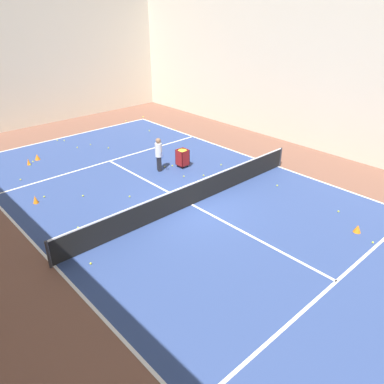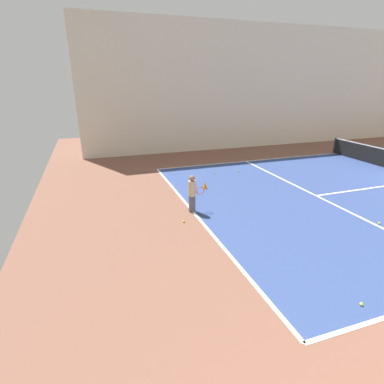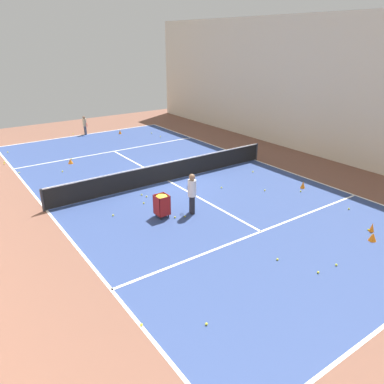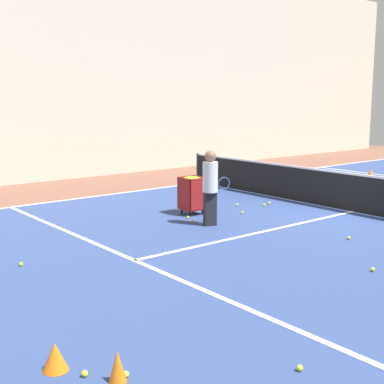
{
  "view_description": "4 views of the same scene",
  "coord_description": "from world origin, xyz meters",
  "views": [
    {
      "loc": [
        -8.95,
        -9.79,
        7.35
      ],
      "look_at": [
        0.0,
        0.0,
        0.58
      ],
      "focal_mm": 35.0,
      "sensor_mm": 36.0,
      "label": 1
    },
    {
      "loc": [
        8.95,
        -14.61,
        4.28
      ],
      "look_at": [
        -0.15,
        -11.51,
        0.73
      ],
      "focal_mm": 28.0,
      "sensor_mm": 36.0,
      "label": 2
    },
    {
      "loc": [
        8.95,
        14.61,
        6.52
      ],
      "look_at": [
        1.14,
        3.61,
        0.91
      ],
      "focal_mm": 35.0,
      "sensor_mm": 36.0,
      "label": 3
    },
    {
      "loc": [
        -7.53,
        11.12,
        2.78
      ],
      "look_at": [
        2.28,
        3.19,
        0.54
      ],
      "focal_mm": 50.0,
      "sensor_mm": 36.0,
      "label": 4
    }
  ],
  "objects": [
    {
      "name": "tennis_ball_10",
      "position": [
        3.84,
        2.03,
        0.04
      ],
      "size": [
        0.07,
        0.07,
        0.07
      ],
      "primitive_type": "sphere",
      "color": "yellow",
      "rests_on": "ground"
    },
    {
      "name": "tennis_ball_20",
      "position": [
        -0.32,
        10.84,
        0.04
      ],
      "size": [
        0.07,
        0.07,
        0.07
      ],
      "primitive_type": "sphere",
      "color": "yellow",
      "rests_on": "ground"
    },
    {
      "name": "tennis_ball_21",
      "position": [
        5.81,
        8.05,
        0.04
      ],
      "size": [
        0.07,
        0.07,
        0.07
      ],
      "primitive_type": "sphere",
      "color": "yellow",
      "rests_on": "ground"
    },
    {
      "name": "training_cone_0",
      "position": [
        -2.67,
        9.01,
        0.15
      ],
      "size": [
        0.27,
        0.27,
        0.3
      ],
      "primitive_type": "cone",
      "color": "orange",
      "rests_on": "ground"
    },
    {
      "name": "tennis_ball_0",
      "position": [
        1.53,
        2.24,
        0.04
      ],
      "size": [
        0.07,
        0.07,
        0.07
      ],
      "primitive_type": "sphere",
      "color": "yellow",
      "rests_on": "ground"
    },
    {
      "name": "tennis_ball_35",
      "position": [
        1.93,
        0.85,
        0.04
      ],
      "size": [
        0.07,
        0.07,
        0.07
      ],
      "primitive_type": "sphere",
      "color": "yellow",
      "rests_on": "ground"
    },
    {
      "name": "tennis_ball_34",
      "position": [
        0.93,
        7.96,
        0.04
      ],
      "size": [
        0.07,
        0.07,
        0.07
      ],
      "primitive_type": "sphere",
      "color": "yellow",
      "rests_on": "ground"
    },
    {
      "name": "tennis_ball_2",
      "position": [
        -4.16,
        4.67,
        0.04
      ],
      "size": [
        0.07,
        0.07,
        0.07
      ],
      "primitive_type": "sphere",
      "color": "yellow",
      "rests_on": "ground"
    },
    {
      "name": "tennis_ball_3",
      "position": [
        1.59,
        3.75,
        0.04
      ],
      "size": [
        0.07,
        0.07,
        0.07
      ],
      "primitive_type": "sphere",
      "color": "yellow",
      "rests_on": "ground"
    },
    {
      "name": "tennis_ball_23",
      "position": [
        2.29,
        1.7,
        0.04
      ],
      "size": [
        0.07,
        0.07,
        0.07
      ],
      "primitive_type": "sphere",
      "color": "yellow",
      "rests_on": "ground"
    },
    {
      "name": "line_centre_service",
      "position": [
        0.0,
        0.0,
        0.01
      ],
      "size": [
        0.1,
        12.64,
        0.0
      ],
      "primitive_type": "cube",
      "color": "white",
      "rests_on": "ground"
    },
    {
      "name": "court_playing_area",
      "position": [
        0.0,
        0.0,
        0.0
      ],
      "size": [
        11.66,
        22.97,
        0.0
      ],
      "color": "navy",
      "rests_on": "ground"
    },
    {
      "name": "line_sideline_right",
      "position": [
        5.83,
        0.0,
        0.01
      ],
      "size": [
        0.1,
        22.97,
        0.0
      ],
      "primitive_type": "cube",
      "color": "white",
      "rests_on": "ground"
    },
    {
      "name": "tennis_ball_28",
      "position": [
        -2.92,
        3.64,
        0.04
      ],
      "size": [
        0.07,
        0.07,
        0.07
      ],
      "primitive_type": "sphere",
      "color": "yellow",
      "rests_on": "ground"
    },
    {
      "name": "ball_cart",
      "position": [
        2.28,
        3.19,
        0.64
      ],
      "size": [
        0.5,
        0.51,
        0.93
      ],
      "color": "maroon",
      "rests_on": "ground"
    },
    {
      "name": "tennis_ball_14",
      "position": [
        -0.32,
        9.23,
        0.04
      ],
      "size": [
        0.07,
        0.07,
        0.07
      ],
      "primitive_type": "sphere",
      "color": "yellow",
      "rests_on": "ground"
    },
    {
      "name": "line_baseline_far",
      "position": [
        0.0,
        11.49,
        0.01
      ],
      "size": [
        11.66,
        0.1,
        0.0
      ],
      "primitive_type": "cube",
      "color": "white",
      "rests_on": "ground"
    },
    {
      "name": "tennis_ball_8",
      "position": [
        0.46,
        9.15,
        0.04
      ],
      "size": [
        0.07,
        0.07,
        0.07
      ],
      "primitive_type": "sphere",
      "color": "yellow",
      "rests_on": "ground"
    },
    {
      "name": "tennis_ball_31",
      "position": [
        -4.95,
        -0.71,
        0.04
      ],
      "size": [
        0.07,
        0.07,
        0.07
      ],
      "primitive_type": "sphere",
      "color": "yellow",
      "rests_on": "ground"
    },
    {
      "name": "line_service_far",
      "position": [
        0.0,
        6.32,
        0.01
      ],
      "size": [
        11.66,
        0.1,
        0.0
      ],
      "primitive_type": "cube",
      "color": "white",
      "rests_on": "ground"
    },
    {
      "name": "training_cone_4",
      "position": [
        2.99,
        -5.46,
        0.14
      ],
      "size": [
        0.27,
        0.27,
        0.28
      ],
      "primitive_type": "cone",
      "color": "orange",
      "rests_on": "ground"
    },
    {
      "name": "line_sideline_left",
      "position": [
        -5.83,
        0.0,
        0.01
      ],
      "size": [
        0.1,
        22.97,
        0.0
      ],
      "primitive_type": "cube",
      "color": "white",
      "rests_on": "ground"
    },
    {
      "name": "coach_at_net",
      "position": [
        1.14,
        3.6,
        0.95
      ],
      "size": [
        0.42,
        0.69,
        1.66
      ],
      "rotation": [
        0.0,
        0.0,
        -1.91
      ],
      "color": "black",
      "rests_on": "ground"
    },
    {
      "name": "hall_enclosure_right",
      "position": [
        9.43,
        0.0,
        3.87
      ],
      "size": [
        0.15,
        30.32,
        7.75
      ],
      "color": "beige",
      "rests_on": "ground"
    },
    {
      "name": "tennis_ball_17",
      "position": [
        1.85,
        1.15,
        0.04
      ],
      "size": [
        0.07,
        0.07,
        0.07
      ],
      "primitive_type": "sphere",
      "color": "yellow",
      "rests_on": "ground"
    },
    {
      "name": "tennis_ball_16",
      "position": [
        -4.27,
        7.06,
        0.04
      ],
      "size": [
        0.07,
        0.07,
        0.07
      ],
      "primitive_type": "sphere",
      "color": "yellow",
      "rests_on": "ground"
    },
    {
      "name": "tennis_ball_18",
      "position": [
        1.94,
        3.59,
        0.04
      ],
      "size": [
        0.07,
        0.07,
        0.07
      ],
      "primitive_type": "sphere",
      "color": "yellow",
      "rests_on": "ground"
    },
    {
      "name": "line_service_near",
      "position": [
        0.0,
        -6.32,
        0.01
      ],
      "size": [
        11.66,
        0.1,
        0.0
      ],
      "primitive_type": "cube",
      "color": "white",
      "rests_on": "ground"
    },
    {
      "name": "tennis_net",
      "position": [
        0.0,
        0.0,
        0.5
      ],
      "size": [
        11.96,
        0.1,
        0.97
      ],
      "color": "#2D2D33",
      "rests_on": "ground"
    },
    {
      "name": "hall_enclosure_far",
      "position": [
        0.0,
        15.09,
        3.87
      ],
      "size": [
        18.71,
        0.15,
        7.75
      ],
      "color": "beige",
      "rests_on": "ground"
    },
    {
      "name": "tennis_ball_24",
      "position": [
        4.66,
        11.84,
        0.04
      ],
      "size": [
        0.07,
        0.07,
        0.07
      ],
      "primitive_type": "sphere",
      "color": "yellow",
      "rests_on": "ground"
    },
    {
      "name": "tennis_ball_32",
      "position": [
        3.82,
        -4.31,
        0.04
      ],
      "size": [
        0.07,
        0.07,
        0.07
      ],
      "primitive_type": "sphere",
      "color": "yellow",
      "rests_on": "ground"
    },
    {
      "name": "tennis_ball_7",
      "position": [
        -4.25,
        1.48,
        0.04
      ],
      "size": [
        0.07,
        0.07,
        0.07
      ],
      "primitive_type": "sphere",
      "color": "yellow",
      "rests_on": "ground"
    },
    {
      "name": "tennis_ball_19",
      "position": [
        -1.5,
        2.25,
        0.04
      ],
      "size": [
        0.07,
        0.07,
        0.07
      ],
      "primitive_type": "sphere",
      "color": "yellow",
      "rests_on": "ground"
    },
    {
      "name": "training_cone_2",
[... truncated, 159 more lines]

